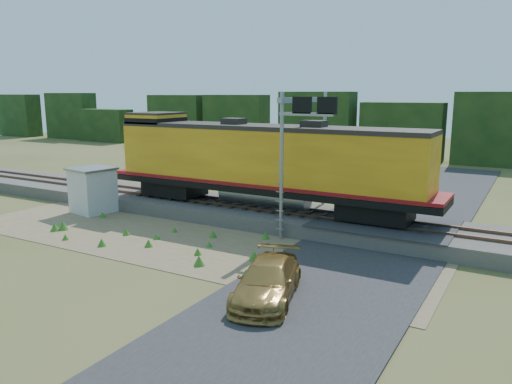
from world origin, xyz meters
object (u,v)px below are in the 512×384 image
Objects in this scene: signal_gantry at (307,128)px; locomotive at (260,161)px; car at (267,281)px; shed at (93,190)px.

locomotive is at bearing 168.15° from signal_gantry.
car is at bearing -59.15° from locomotive.
locomotive reaches higher than car.
locomotive is at bearing 104.38° from car.
shed is at bearing -161.66° from locomotive.
signal_gantry is at bearing -11.85° from locomotive.
locomotive is 4.15× the size of car.
signal_gantry is at bearing 20.76° from shed.
signal_gantry is at bearing 89.69° from car.
signal_gantry is (3.24, -0.68, 2.04)m from locomotive.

